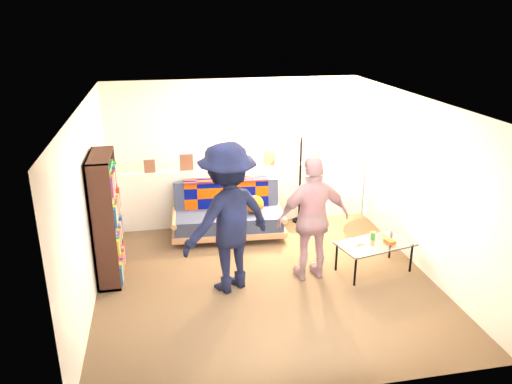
% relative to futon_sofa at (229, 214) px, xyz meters
% --- Properties ---
extents(ground, '(5.00, 5.00, 0.00)m').
position_rel_futon_sofa_xyz_m(ground, '(0.28, -1.29, -0.36)').
color(ground, brown).
rests_on(ground, ground).
extents(room_shell, '(4.60, 5.05, 2.45)m').
position_rel_futon_sofa_xyz_m(room_shell, '(0.28, -0.81, 1.31)').
color(room_shell, silver).
rests_on(room_shell, ground).
extents(half_wall_ledge, '(4.45, 0.15, 1.00)m').
position_rel_futon_sofa_xyz_m(half_wall_ledge, '(0.28, 0.51, 0.14)').
color(half_wall_ledge, silver).
rests_on(half_wall_ledge, ground).
extents(ledge_decor, '(2.97, 0.02, 0.45)m').
position_rel_futon_sofa_xyz_m(ledge_decor, '(0.05, 0.49, 0.81)').
color(ledge_decor, brown).
rests_on(ledge_decor, half_wall_ledge).
extents(futon_sofa, '(1.86, 0.98, 0.78)m').
position_rel_futon_sofa_xyz_m(futon_sofa, '(0.00, 0.00, 0.00)').
color(futon_sofa, tan).
rests_on(futon_sofa, ground).
extents(bookshelf, '(0.29, 0.88, 1.76)m').
position_rel_futon_sofa_xyz_m(bookshelf, '(-1.80, -1.04, 0.46)').
color(bookshelf, '#321810').
rests_on(bookshelf, ground).
extents(coffee_table, '(1.15, 0.80, 0.54)m').
position_rel_futon_sofa_xyz_m(coffee_table, '(1.84, -1.60, 0.05)').
color(coffee_table, black).
rests_on(coffee_table, ground).
extents(floor_lamp, '(0.33, 0.30, 1.63)m').
position_rel_futon_sofa_xyz_m(floor_lamp, '(1.30, 0.35, 0.80)').
color(floor_lamp, black).
rests_on(floor_lamp, ground).
extents(person_left, '(1.48, 1.25, 1.99)m').
position_rel_futon_sofa_xyz_m(person_left, '(-0.24, -1.63, 0.63)').
color(person_left, black).
rests_on(person_left, ground).
extents(person_right, '(1.05, 0.51, 1.73)m').
position_rel_futon_sofa_xyz_m(person_right, '(0.93, -1.58, 0.50)').
color(person_right, pink).
rests_on(person_right, ground).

